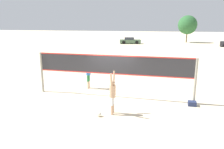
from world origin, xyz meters
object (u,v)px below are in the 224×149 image
Objects in this scene: volleyball_net at (112,68)px; volleyball at (99,114)px; tree_left_cluster at (188,25)px; player_spiker at (113,92)px; player_blocker at (88,71)px; parked_car_near at (130,41)px; gear_bag at (192,104)px.

volleyball is at bearing -88.39° from volleyball_net.
volleyball_net is at bearing -99.86° from tree_left_cluster.
player_spiker is at bearing -75.10° from volleyball_net.
volleyball is (1.93, -3.93, -1.01)m from player_blocker.
player_blocker reaches higher than player_spiker.
volleyball is (0.07, -2.63, -1.57)m from volleyball_net.
player_spiker reaches higher than volleyball.
player_blocker is at bearing 34.95° from player_spiker.
player_blocker is (-2.44, 3.50, 0.10)m from player_spiker.
volleyball is 41.46m from tree_left_cluster.
parked_car_near is at bearing -152.31° from tree_left_cluster.
parked_car_near reaches higher than gear_bag.
volleyball is at bearing -94.31° from parked_car_near.
player_spiker is 4.27m from player_blocker.
tree_left_cluster is at bearing 86.36° from gear_bag.
player_blocker reaches higher than parked_car_near.
volleyball_net is at bearing 91.61° from volleyball.
tree_left_cluster is (11.15, 5.85, 3.08)m from parked_car_near.
tree_left_cluster is (8.49, 36.85, 2.54)m from player_blocker.
gear_bag is 0.09× the size of parked_car_near.
volleyball_net is 32.63m from parked_car_near.
player_blocker is 6.33m from gear_bag.
volleyball_net is at bearing 14.90° from player_spiker.
parked_car_near is at bearing 8.41° from player_spiker.
gear_bag is at bearing -86.82° from parked_car_near.
parked_car_near is (-4.52, 32.30, -1.10)m from volleyball_net.
gear_bag is at bearing 75.63° from player_blocker.
gear_bag is 33.70m from parked_car_near.
player_blocker is 37.90m from tree_left_cluster.
player_spiker is 34.87m from parked_car_near.
volleyball is 35.23m from parked_car_near.
player_blocker reaches higher than volleyball.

